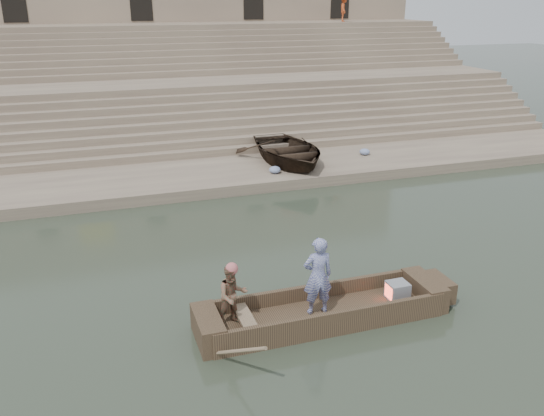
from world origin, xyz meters
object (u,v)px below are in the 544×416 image
rowing_man (233,295)px  television (397,291)px  standing_man (318,276)px  main_rowboat (322,316)px  pedestrian (344,9)px  beached_rowboat (288,150)px

rowing_man → television: bearing=-7.9°
standing_man → rowing_man: standing_man is taller
rowing_man → television: (3.81, -0.15, -0.48)m
main_rowboat → pedestrian: size_ratio=3.23×
rowing_man → beached_rowboat: bearing=58.8°
standing_man → beached_rowboat: size_ratio=0.37×
standing_man → beached_rowboat: bearing=-102.9°
television → beached_rowboat: bearing=83.2°
rowing_man → television: 3.84m
main_rowboat → rowing_man: 2.14m
standing_man → pedestrian: (11.78, 24.13, 4.87)m
main_rowboat → rowing_man: bearing=175.6°
standing_man → television: bearing=-176.8°
main_rowboat → pedestrian: bearing=64.3°
pedestrian → television: bearing=-178.3°
main_rowboat → beached_rowboat: bearing=73.9°
main_rowboat → rowing_man: (-1.98, 0.15, 0.79)m
standing_man → pedestrian: size_ratio=1.14×
main_rowboat → rowing_man: size_ratio=3.70×
standing_man → beached_rowboat: (3.24, 10.77, -0.20)m
main_rowboat → standing_man: bearing=169.8°
standing_man → beached_rowboat: standing_man is taller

